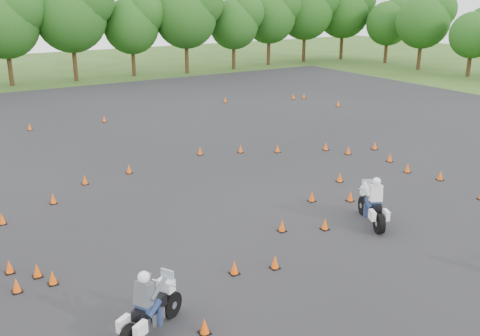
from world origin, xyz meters
name	(u,v)px	position (x,y,z in m)	size (l,w,h in m)	color
ground	(293,224)	(0.00, 0.00, 0.00)	(140.00, 140.00, 0.00)	#2D5119
asphalt_pad	(218,180)	(0.00, 6.00, 0.01)	(62.00, 62.00, 0.00)	black
treeline	(97,36)	(3.81, 35.73, 4.78)	(86.61, 32.33, 11.12)	#1D4814
traffic_cones	(208,181)	(-0.73, 5.68, 0.23)	(36.53, 32.67, 0.45)	#EA4F09
rider_grey	(151,301)	(-7.58, -3.73, 0.99)	(2.55, 0.78, 1.97)	#484D51
rider_white	(372,200)	(2.61, -1.61, 1.00)	(2.59, 0.80, 2.00)	silver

